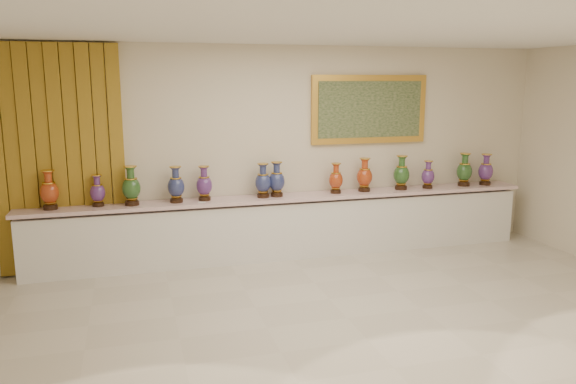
% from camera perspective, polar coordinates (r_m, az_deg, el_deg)
% --- Properties ---
extents(ground, '(8.00, 8.00, 0.00)m').
position_cam_1_polar(ground, '(6.21, 6.02, -12.62)').
color(ground, beige).
rests_on(ground, ground).
extents(room, '(8.00, 8.00, 8.00)m').
position_cam_1_polar(room, '(7.75, -17.15, 3.99)').
color(room, beige).
rests_on(room, ground).
extents(counter, '(7.28, 0.48, 0.90)m').
position_cam_1_polar(counter, '(8.10, 0.11, -3.57)').
color(counter, white).
rests_on(counter, ground).
extents(vase_0, '(0.27, 0.27, 0.50)m').
position_cam_1_polar(vase_0, '(7.71, -23.08, 0.02)').
color(vase_0, black).
rests_on(vase_0, counter).
extents(vase_1, '(0.20, 0.20, 0.42)m').
position_cam_1_polar(vase_1, '(7.68, -18.78, -0.02)').
color(vase_1, black).
rests_on(vase_1, counter).
extents(vase_2, '(0.31, 0.31, 0.52)m').
position_cam_1_polar(vase_2, '(7.61, -15.63, 0.43)').
color(vase_2, black).
rests_on(vase_2, counter).
extents(vase_3, '(0.30, 0.30, 0.49)m').
position_cam_1_polar(vase_3, '(7.65, -11.31, 0.57)').
color(vase_3, black).
rests_on(vase_3, counter).
extents(vase_4, '(0.24, 0.24, 0.47)m').
position_cam_1_polar(vase_4, '(7.72, -8.51, 0.71)').
color(vase_4, black).
rests_on(vase_4, counter).
extents(vase_5, '(0.29, 0.29, 0.48)m').
position_cam_1_polar(vase_5, '(7.83, -2.55, 1.00)').
color(vase_5, black).
rests_on(vase_5, counter).
extents(vase_6, '(0.27, 0.27, 0.49)m').
position_cam_1_polar(vase_6, '(7.89, -1.15, 1.13)').
color(vase_6, black).
rests_on(vase_6, counter).
extents(vase_7, '(0.25, 0.25, 0.44)m').
position_cam_1_polar(vase_7, '(8.15, 4.89, 1.25)').
color(vase_7, black).
rests_on(vase_7, counter).
extents(vase_8, '(0.30, 0.30, 0.49)m').
position_cam_1_polar(vase_8, '(8.34, 7.78, 1.58)').
color(vase_8, black).
rests_on(vase_8, counter).
extents(vase_9, '(0.31, 0.31, 0.51)m').
position_cam_1_polar(vase_9, '(8.57, 11.45, 1.78)').
color(vase_9, black).
rests_on(vase_9, counter).
extents(vase_10, '(0.24, 0.24, 0.42)m').
position_cam_1_polar(vase_10, '(8.76, 14.03, 1.59)').
color(vase_10, black).
rests_on(vase_10, counter).
extents(vase_11, '(0.24, 0.24, 0.51)m').
position_cam_1_polar(vase_11, '(9.12, 17.48, 2.03)').
color(vase_11, black).
rests_on(vase_11, counter).
extents(vase_12, '(0.29, 0.29, 0.49)m').
position_cam_1_polar(vase_12, '(9.31, 19.45, 2.02)').
color(vase_12, black).
rests_on(vase_12, counter).
extents(label_card, '(0.10, 0.06, 0.00)m').
position_cam_1_polar(label_card, '(7.61, -8.76, -1.06)').
color(label_card, white).
rests_on(label_card, counter).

